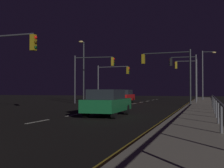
{
  "coord_description": "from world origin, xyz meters",
  "views": [
    {
      "loc": [
        7.84,
        -3.53,
        1.54
      ],
      "look_at": [
        -1.4,
        25.12,
        2.16
      ],
      "focal_mm": 47.22,
      "sensor_mm": 36.0,
      "label": 1
    }
  ],
  "objects_px": {
    "traffic_light_far_center": "(92,69)",
    "traffic_light_near_right": "(187,72)",
    "street_lamp_median": "(83,66)",
    "traffic_light_near_left": "(168,66)",
    "traffic_light_far_left": "(184,69)",
    "traffic_light_mid_right": "(112,75)",
    "car": "(107,102)",
    "traffic_light_overhead_east": "(2,56)",
    "street_lamp_mid_block": "(205,70)",
    "car_oncoming": "(124,96)"
  },
  "relations": [
    {
      "from": "traffic_light_near_left",
      "to": "traffic_light_far_left",
      "type": "distance_m",
      "value": 5.94
    },
    {
      "from": "traffic_light_near_left",
      "to": "traffic_light_far_center",
      "type": "bearing_deg",
      "value": 166.71
    },
    {
      "from": "traffic_light_near_right",
      "to": "street_lamp_mid_block",
      "type": "height_order",
      "value": "street_lamp_mid_block"
    },
    {
      "from": "car",
      "to": "street_lamp_mid_block",
      "type": "relative_size",
      "value": 0.62
    },
    {
      "from": "traffic_light_near_right",
      "to": "car",
      "type": "bearing_deg",
      "value": -97.02
    },
    {
      "from": "traffic_light_near_right",
      "to": "street_lamp_mid_block",
      "type": "bearing_deg",
      "value": 59.48
    },
    {
      "from": "car",
      "to": "traffic_light_near_right",
      "type": "xyz_separation_m",
      "value": [
        3.03,
        24.61,
        3.18
      ]
    },
    {
      "from": "traffic_light_far_left",
      "to": "traffic_light_overhead_east",
      "type": "distance_m",
      "value": 21.87
    },
    {
      "from": "traffic_light_far_center",
      "to": "traffic_light_overhead_east",
      "type": "distance_m",
      "value": 15.89
    },
    {
      "from": "traffic_light_mid_right",
      "to": "traffic_light_near_left",
      "type": "bearing_deg",
      "value": -45.64
    },
    {
      "from": "traffic_light_near_right",
      "to": "traffic_light_mid_right",
      "type": "bearing_deg",
      "value": -161.79
    },
    {
      "from": "street_lamp_mid_block",
      "to": "traffic_light_near_left",
      "type": "bearing_deg",
      "value": -102.13
    },
    {
      "from": "traffic_light_far_center",
      "to": "traffic_light_far_left",
      "type": "xyz_separation_m",
      "value": [
        9.98,
        3.75,
        0.02
      ]
    },
    {
      "from": "traffic_light_far_center",
      "to": "traffic_light_near_right",
      "type": "xyz_separation_m",
      "value": [
        9.92,
        9.8,
        0.08
      ]
    },
    {
      "from": "car_oncoming",
      "to": "street_lamp_mid_block",
      "type": "distance_m",
      "value": 14.8
    },
    {
      "from": "car",
      "to": "traffic_light_far_left",
      "type": "relative_size",
      "value": 0.81
    },
    {
      "from": "street_lamp_mid_block",
      "to": "street_lamp_median",
      "type": "xyz_separation_m",
      "value": [
        -14.43,
        -10.9,
        0.14
      ]
    },
    {
      "from": "traffic_light_far_left",
      "to": "traffic_light_near_left",
      "type": "bearing_deg",
      "value": -101.51
    },
    {
      "from": "traffic_light_far_left",
      "to": "traffic_light_overhead_east",
      "type": "relative_size",
      "value": 1.06
    },
    {
      "from": "traffic_light_near_left",
      "to": "car",
      "type": "bearing_deg",
      "value": -98.5
    },
    {
      "from": "traffic_light_near_left",
      "to": "traffic_light_far_left",
      "type": "xyz_separation_m",
      "value": [
        1.19,
        5.82,
        0.0
      ]
    },
    {
      "from": "traffic_light_overhead_east",
      "to": "traffic_light_near_right",
      "type": "bearing_deg",
      "value": 69.53
    },
    {
      "from": "car_oncoming",
      "to": "traffic_light_far_center",
      "type": "distance_m",
      "value": 5.01
    },
    {
      "from": "traffic_light_near_left",
      "to": "traffic_light_mid_right",
      "type": "relative_size",
      "value": 1.08
    },
    {
      "from": "traffic_light_overhead_east",
      "to": "street_lamp_mid_block",
      "type": "relative_size",
      "value": 0.73
    },
    {
      "from": "street_lamp_median",
      "to": "car_oncoming",
      "type": "bearing_deg",
      "value": -1.95
    },
    {
      "from": "traffic_light_far_center",
      "to": "street_lamp_median",
      "type": "bearing_deg",
      "value": 130.07
    },
    {
      "from": "traffic_light_overhead_east",
      "to": "street_lamp_mid_block",
      "type": "distance_m",
      "value": 31.78
    },
    {
      "from": "car",
      "to": "traffic_light_mid_right",
      "type": "distance_m",
      "value": 22.59
    },
    {
      "from": "traffic_light_far_center",
      "to": "traffic_light_near_right",
      "type": "height_order",
      "value": "traffic_light_near_right"
    },
    {
      "from": "traffic_light_far_left",
      "to": "traffic_light_overhead_east",
      "type": "xyz_separation_m",
      "value": [
        -9.65,
        -19.63,
        -0.27
      ]
    },
    {
      "from": "car",
      "to": "traffic_light_near_right",
      "type": "bearing_deg",
      "value": 82.98
    },
    {
      "from": "traffic_light_near_right",
      "to": "street_lamp_median",
      "type": "relative_size",
      "value": 0.73
    },
    {
      "from": "traffic_light_far_center",
      "to": "traffic_light_near_right",
      "type": "bearing_deg",
      "value": 44.65
    },
    {
      "from": "car",
      "to": "traffic_light_near_right",
      "type": "height_order",
      "value": "traffic_light_near_right"
    },
    {
      "from": "car",
      "to": "traffic_light_overhead_east",
      "type": "bearing_deg",
      "value": -170.71
    },
    {
      "from": "car",
      "to": "street_lamp_median",
      "type": "relative_size",
      "value": 0.58
    },
    {
      "from": "traffic_light_far_center",
      "to": "street_lamp_median",
      "type": "xyz_separation_m",
      "value": [
        -2.27,
        2.7,
        0.64
      ]
    },
    {
      "from": "traffic_light_near_left",
      "to": "traffic_light_near_right",
      "type": "xyz_separation_m",
      "value": [
        1.13,
        11.88,
        0.06
      ]
    },
    {
      "from": "traffic_light_far_center",
      "to": "traffic_light_mid_right",
      "type": "relative_size",
      "value": 1.12
    },
    {
      "from": "traffic_light_far_left",
      "to": "traffic_light_near_right",
      "type": "bearing_deg",
      "value": 90.55
    },
    {
      "from": "traffic_light_near_right",
      "to": "traffic_light_far_left",
      "type": "distance_m",
      "value": 6.05
    },
    {
      "from": "traffic_light_mid_right",
      "to": "traffic_light_far_left",
      "type": "bearing_deg",
      "value": -16.55
    },
    {
      "from": "traffic_light_mid_right",
      "to": "street_lamp_median",
      "type": "relative_size",
      "value": 0.65
    },
    {
      "from": "car_oncoming",
      "to": "traffic_light_near_left",
      "type": "relative_size",
      "value": 0.84
    },
    {
      "from": "street_lamp_mid_block",
      "to": "street_lamp_median",
      "type": "height_order",
      "value": "street_lamp_median"
    },
    {
      "from": "car",
      "to": "traffic_light_far_center",
      "type": "xyz_separation_m",
      "value": [
        -6.89,
        14.81,
        3.1
      ]
    },
    {
      "from": "traffic_light_far_center",
      "to": "traffic_light_mid_right",
      "type": "distance_m",
      "value": 6.65
    },
    {
      "from": "traffic_light_near_left",
      "to": "traffic_light_near_right",
      "type": "relative_size",
      "value": 0.95
    },
    {
      "from": "traffic_light_far_center",
      "to": "traffic_light_overhead_east",
      "type": "relative_size",
      "value": 1.07
    }
  ]
}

